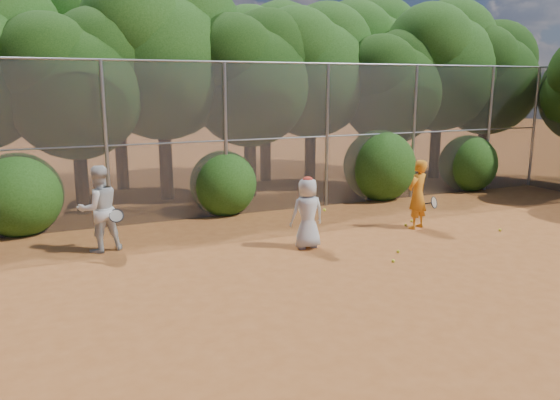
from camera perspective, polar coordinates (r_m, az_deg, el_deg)
name	(u,v)px	position (r m, az deg, el deg)	size (l,w,h in m)	color
ground	(389,283)	(9.95, 11.27, -8.49)	(80.00, 80.00, 0.00)	#975022
fence_back	(257,137)	(14.66, -2.39, 6.56)	(20.05, 0.09, 4.03)	gray
tree_2	(76,79)	(15.45, -20.56, 11.79)	(3.99, 3.47, 5.47)	black
tree_3	(163,51)	(16.82, -12.15, 15.01)	(4.89, 4.26, 6.70)	black
tree_4	(250,73)	(16.92, -3.11, 13.07)	(4.19, 3.64, 5.73)	black
tree_5	(312,65)	(18.68, 3.39, 13.86)	(4.51, 3.92, 6.17)	black
tree_6	(392,83)	(19.10, 11.59, 11.86)	(3.86, 3.36, 5.29)	black
tree_7	(441,60)	(21.13, 16.45, 13.82)	(4.77, 4.14, 6.53)	black
tree_8	(488,74)	(22.22, 20.92, 12.22)	(4.25, 3.70, 5.82)	black
tree_10	(117,46)	(18.83, -16.69, 15.14)	(5.15, 4.48, 7.06)	black
tree_11	(266,63)	(19.72, -1.47, 14.11)	(4.64, 4.03, 6.35)	black
tree_12	(366,56)	(22.36, 9.01, 14.62)	(5.02, 4.37, 6.88)	black
bush_0	(18,191)	(14.11, -25.67, 0.84)	(2.00, 2.00, 2.00)	#1C4611
bush_1	(223,180)	(14.80, -5.96, 2.05)	(1.80, 1.80, 1.80)	#1C4611
bush_2	(379,162)	(16.96, 10.35, 3.88)	(2.20, 2.20, 2.20)	#1C4611
bush_3	(468,161)	(19.15, 19.07, 3.88)	(1.90, 1.90, 1.90)	#1C4611
player_yellow	(418,194)	(13.56, 14.18, 0.57)	(0.87, 0.61, 1.68)	orange
player_teen	(307,213)	(11.59, 2.88, -1.34)	(0.75, 0.49, 1.55)	silver
player_white	(99,209)	(11.93, -18.38, -0.89)	(1.02, 0.87, 1.82)	silver
ball_0	(398,251)	(11.66, 12.24, -5.28)	(0.07, 0.07, 0.07)	yellow
ball_1	(406,225)	(13.85, 13.00, -2.55)	(0.07, 0.07, 0.07)	yellow
ball_3	(500,230)	(14.06, 22.00, -2.91)	(0.07, 0.07, 0.07)	yellow
ball_4	(393,261)	(11.04, 11.75, -6.25)	(0.07, 0.07, 0.07)	yellow
ball_5	(411,221)	(14.28, 13.58, -2.14)	(0.07, 0.07, 0.07)	yellow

